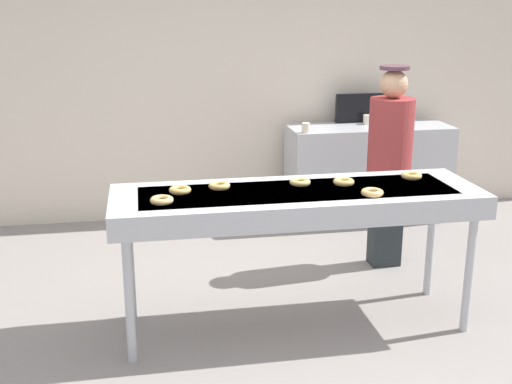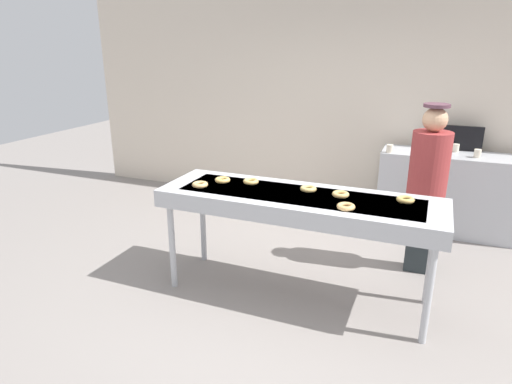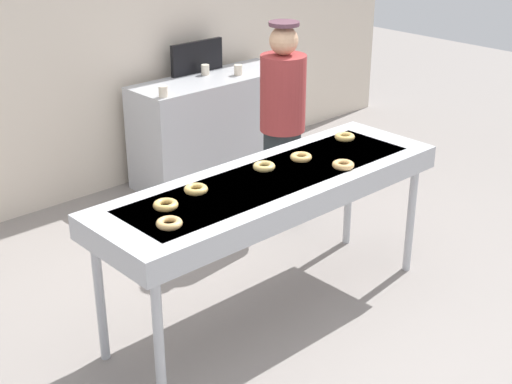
# 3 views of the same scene
# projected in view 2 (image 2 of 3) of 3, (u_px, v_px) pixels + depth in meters

# --- Properties ---
(ground_plane) EXTENTS (16.00, 16.00, 0.00)m
(ground_plane) POSITION_uv_depth(u_px,v_px,m) (296.00, 294.00, 3.99)
(ground_plane) COLOR gray
(back_wall) EXTENTS (8.00, 0.12, 3.20)m
(back_wall) POSITION_uv_depth(u_px,v_px,m) (357.00, 88.00, 5.69)
(back_wall) COLOR beige
(back_wall) RESTS_ON ground
(fryer_conveyor) EXTENTS (2.38, 0.74, 0.95)m
(fryer_conveyor) POSITION_uv_depth(u_px,v_px,m) (299.00, 203.00, 3.71)
(fryer_conveyor) COLOR #B7BABF
(fryer_conveyor) RESTS_ON ground
(glazed_donut_0) EXTENTS (0.20, 0.20, 0.04)m
(glazed_donut_0) POSITION_uv_depth(u_px,v_px,m) (251.00, 181.00, 3.97)
(glazed_donut_0) COLOR #E2B761
(glazed_donut_0) RESTS_ON fryer_conveyor
(glazed_donut_1) EXTENTS (0.20, 0.20, 0.04)m
(glazed_donut_1) POSITION_uv_depth(u_px,v_px,m) (405.00, 200.00, 3.51)
(glazed_donut_1) COLOR #DCB35F
(glazed_donut_1) RESTS_ON fryer_conveyor
(glazed_donut_2) EXTENTS (0.14, 0.14, 0.04)m
(glazed_donut_2) POSITION_uv_depth(u_px,v_px,m) (200.00, 185.00, 3.88)
(glazed_donut_2) COLOR #EBB86F
(glazed_donut_2) RESTS_ON fryer_conveyor
(glazed_donut_3) EXTENTS (0.19, 0.19, 0.04)m
(glazed_donut_3) POSITION_uv_depth(u_px,v_px,m) (341.00, 194.00, 3.63)
(glazed_donut_3) COLOR #EDB967
(glazed_donut_3) RESTS_ON fryer_conveyor
(glazed_donut_4) EXTENTS (0.19, 0.19, 0.04)m
(glazed_donut_4) POSITION_uv_depth(u_px,v_px,m) (308.00, 189.00, 3.77)
(glazed_donut_4) COLOR #DEBC6A
(glazed_donut_4) RESTS_ON fryer_conveyor
(glazed_donut_5) EXTENTS (0.19, 0.19, 0.04)m
(glazed_donut_5) POSITION_uv_depth(u_px,v_px,m) (223.00, 180.00, 4.01)
(glazed_donut_5) COLOR #E9B962
(glazed_donut_5) RESTS_ON fryer_conveyor
(glazed_donut_6) EXTENTS (0.17, 0.17, 0.04)m
(glazed_donut_6) POSITION_uv_depth(u_px,v_px,m) (346.00, 207.00, 3.36)
(glazed_donut_6) COLOR #E7B069
(glazed_donut_6) RESTS_ON fryer_conveyor
(worker_baker) EXTENTS (0.35, 0.35, 1.64)m
(worker_baker) POSITION_uv_depth(u_px,v_px,m) (427.00, 179.00, 4.13)
(worker_baker) COLOR #242B2E
(worker_baker) RESTS_ON ground
(prep_counter) EXTENTS (1.59, 0.56, 0.95)m
(prep_counter) POSITION_uv_depth(u_px,v_px,m) (449.00, 193.00, 5.21)
(prep_counter) COLOR #B7BABF
(prep_counter) RESTS_ON ground
(paper_cup_0) EXTENTS (0.07, 0.07, 0.09)m
(paper_cup_0) POSITION_uv_depth(u_px,v_px,m) (478.00, 154.00, 4.88)
(paper_cup_0) COLOR beige
(paper_cup_0) RESTS_ON prep_counter
(paper_cup_1) EXTENTS (0.07, 0.07, 0.09)m
(paper_cup_1) POSITION_uv_depth(u_px,v_px,m) (390.00, 149.00, 5.11)
(paper_cup_1) COLOR beige
(paper_cup_1) RESTS_ON prep_counter
(paper_cup_2) EXTENTS (0.07, 0.07, 0.09)m
(paper_cup_2) POSITION_uv_depth(u_px,v_px,m) (456.00, 148.00, 5.14)
(paper_cup_2) COLOR beige
(paper_cup_2) RESTS_ON prep_counter
(menu_display) EXTENTS (0.57, 0.04, 0.29)m
(menu_display) POSITION_uv_depth(u_px,v_px,m) (456.00, 138.00, 5.21)
(menu_display) COLOR black
(menu_display) RESTS_ON prep_counter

